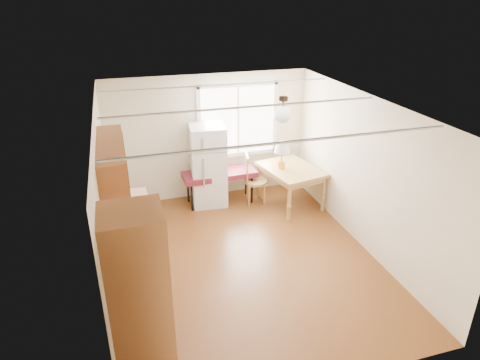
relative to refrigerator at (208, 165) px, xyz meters
name	(u,v)px	position (x,y,z in m)	size (l,w,h in m)	color
room_shell	(246,189)	(0.11, -2.12, 0.45)	(4.60, 5.60, 2.62)	#502810
kitchen_run	(133,254)	(-1.61, -2.75, 0.04)	(0.65, 3.40, 2.20)	brown
window_unit	(238,120)	(0.71, 0.35, 0.75)	(1.64, 0.05, 1.51)	white
pendant_light	(283,113)	(0.81, -1.72, 1.43)	(0.26, 0.26, 0.40)	black
refrigerator	(208,165)	(0.00, 0.00, 0.00)	(0.72, 0.72, 1.61)	white
bench	(220,175)	(0.21, -0.06, -0.21)	(1.46, 0.58, 0.67)	maroon
dining_table	(291,173)	(1.53, -0.52, -0.13)	(1.16, 1.40, 0.78)	#A87C40
chair	(251,176)	(0.81, -0.25, -0.22)	(0.48, 0.47, 1.02)	#A87C40
table_lamp	(282,149)	(1.34, -0.47, 0.37)	(0.31, 0.31, 0.54)	#C68F3F
coffee_maker	(135,270)	(-1.61, -3.38, 0.22)	(0.19, 0.24, 0.35)	black
kettle	(128,237)	(-1.64, -2.56, 0.20)	(0.13, 0.13, 0.25)	red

